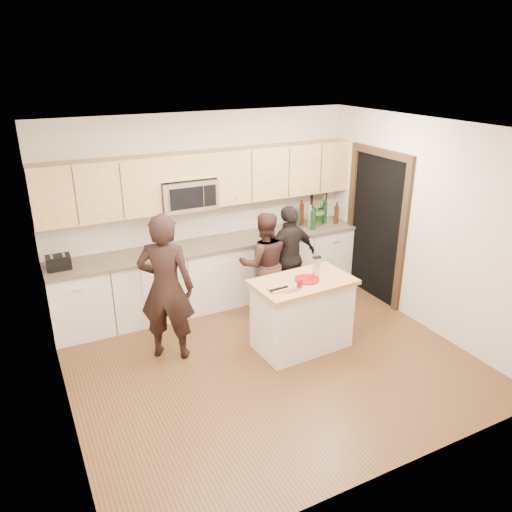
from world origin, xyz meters
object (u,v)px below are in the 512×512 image
island (302,313)px  toaster (59,262)px  woman_center (264,264)px  woman_left (166,288)px  woman_right (289,258)px

island → toaster: 3.05m
woman_center → toaster: bearing=4.4°
island → woman_left: size_ratio=0.69×
island → woman_left: bearing=157.1°
toaster → woman_center: (2.57, -0.54, -0.30)m
woman_left → toaster: bearing=-12.9°
island → toaster: bearing=145.4°
woman_left → woman_right: bearing=-134.7°
woman_center → woman_right: bearing=-165.5°
island → woman_center: (0.02, 1.03, 0.28)m
woman_center → woman_right: woman_right is taller
toaster → woman_right: 3.02m
woman_center → woman_right: size_ratio=0.97×
island → woman_right: (0.41, 1.02, 0.30)m
toaster → woman_center: 2.64m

